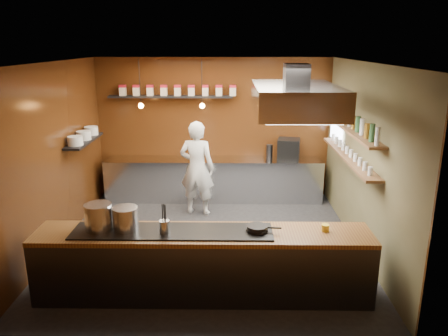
{
  "coord_description": "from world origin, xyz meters",
  "views": [
    {
      "loc": [
        0.35,
        -6.81,
        3.29
      ],
      "look_at": [
        0.24,
        0.4,
        1.21
      ],
      "focal_mm": 35.0,
      "sensor_mm": 36.0,
      "label": 1
    }
  ],
  "objects_px": {
    "stockpot_large": "(99,217)",
    "chef": "(197,168)",
    "extractor_hood": "(295,98)",
    "stockpot_small": "(126,219)",
    "espresso_machine": "(289,149)"
  },
  "relations": [
    {
      "from": "stockpot_large",
      "to": "stockpot_small",
      "type": "bearing_deg",
      "value": -0.72
    },
    {
      "from": "stockpot_small",
      "to": "espresso_machine",
      "type": "distance_m",
      "value": 4.54
    },
    {
      "from": "extractor_hood",
      "to": "stockpot_large",
      "type": "xyz_separation_m",
      "value": [
        -2.65,
        -1.18,
        -1.39
      ]
    },
    {
      "from": "stockpot_small",
      "to": "espresso_machine",
      "type": "relative_size",
      "value": 0.74
    },
    {
      "from": "stockpot_small",
      "to": "stockpot_large",
      "type": "bearing_deg",
      "value": 179.28
    },
    {
      "from": "extractor_hood",
      "to": "espresso_machine",
      "type": "relative_size",
      "value": 4.47
    },
    {
      "from": "extractor_hood",
      "to": "espresso_machine",
      "type": "xyz_separation_m",
      "value": [
        0.28,
        2.55,
        -1.38
      ]
    },
    {
      "from": "espresso_machine",
      "to": "chef",
      "type": "bearing_deg",
      "value": -145.83
    },
    {
      "from": "extractor_hood",
      "to": "stockpot_small",
      "type": "xyz_separation_m",
      "value": [
        -2.3,
        -1.18,
        -1.41
      ]
    },
    {
      "from": "extractor_hood",
      "to": "chef",
      "type": "height_order",
      "value": "extractor_hood"
    },
    {
      "from": "stockpot_small",
      "to": "espresso_machine",
      "type": "bearing_deg",
      "value": 55.33
    },
    {
      "from": "espresso_machine",
      "to": "stockpot_large",
      "type": "bearing_deg",
      "value": -117.28
    },
    {
      "from": "stockpot_small",
      "to": "chef",
      "type": "xyz_separation_m",
      "value": [
        0.71,
        2.93,
        -0.16
      ]
    },
    {
      "from": "stockpot_large",
      "to": "chef",
      "type": "relative_size",
      "value": 0.19
    },
    {
      "from": "extractor_hood",
      "to": "espresso_machine",
      "type": "bearing_deg",
      "value": 83.68
    }
  ]
}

